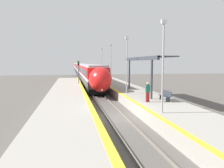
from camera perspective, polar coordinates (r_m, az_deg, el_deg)
The scene contains 14 objects.
ground_plane at distance 17.11m, azimuth 1.03°, elevation -8.83°, with size 120.00×120.00×0.00m, color #56514C.
rail_left at distance 16.97m, azimuth -1.38°, elevation -8.69°, with size 0.08×90.00×0.15m, color slate.
rail_right at distance 17.25m, azimuth 3.39°, elevation -8.46°, with size 0.08×90.00×0.15m, color slate.
train at distance 71.37m, azimuth -8.10°, elevation 3.98°, with size 2.82×95.75×3.90m.
platform_right at distance 18.19m, azimuth 13.23°, elevation -6.61°, with size 4.37×64.00×0.93m.
platform_left at distance 16.66m, azimuth -12.01°, elevation -7.72°, with size 4.17×64.00×0.93m.
platform_bench at distance 19.75m, azimuth 13.81°, elevation -2.89°, with size 0.44×1.76×0.89m.
person_waiting at distance 18.74m, azimuth 9.29°, elevation -2.00°, with size 0.36×0.22×1.71m.
railway_signal at distance 35.17m, azimuth -8.72°, elevation 3.11°, with size 0.28×0.28×4.51m.
lamppost_near at distance 14.74m, azimuth 13.19°, elevation 5.84°, with size 0.36×0.20×6.10m.
lamppost_mid at distance 23.62m, azimuth 3.86°, elevation 5.87°, with size 0.36×0.20×6.10m.
lamppost_far at distance 32.78m, azimuth -0.31°, elevation 5.82°, with size 0.36×0.20×6.10m.
lamppost_farthest at distance 42.05m, azimuth -2.66°, elevation 5.79°, with size 0.36×0.20×6.10m.
station_canopy at distance 24.06m, azimuth 8.35°, elevation 6.35°, with size 2.02×10.71×3.94m.
Camera 1 is at (-3.41, -16.21, 4.29)m, focal length 35.00 mm.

